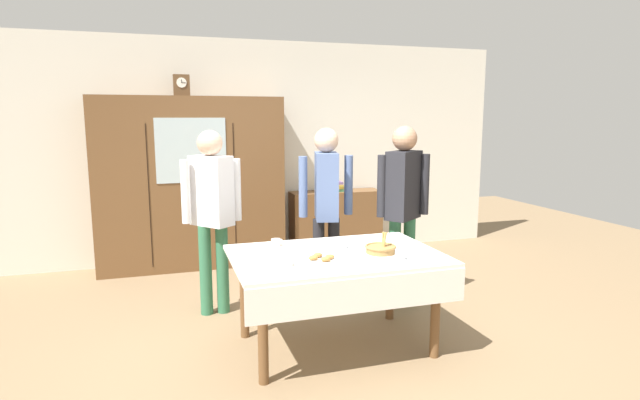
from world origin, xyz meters
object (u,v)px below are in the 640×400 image
dining_table (337,268)px  mantel_clock (181,85)px  pastry_plate (322,259)px  spoon_back_edge (338,240)px  person_by_cabinet (403,198)px  person_behind_table_right (326,198)px  spoon_near_right (421,254)px  tea_cup_center (287,263)px  bookshelf_low (336,222)px  tea_cup_mid_left (276,243)px  book_stack (336,187)px  tea_cup_far_right (342,245)px  bread_basket (381,248)px  tea_cup_far_left (400,257)px  person_beside_shelf (212,204)px  wall_cabinet (191,183)px

dining_table → mantel_clock: 3.13m
pastry_plate → spoon_back_edge: pastry_plate is taller
person_by_cabinet → person_behind_table_right: bearing=158.8°
spoon_near_right → person_behind_table_right: (-0.38, 1.13, 0.27)m
dining_table → mantel_clock: size_ratio=6.53×
tea_cup_center → pastry_plate: 0.28m
bookshelf_low → pastry_plate: (-1.08, -2.77, 0.35)m
tea_cup_mid_left → mantel_clock: bearing=104.7°
book_stack → pastry_plate: (-1.08, -2.77, -0.13)m
mantel_clock → bookshelf_low: (1.87, 0.05, -1.71)m
tea_cup_far_right → tea_cup_center: (-0.53, -0.35, 0.00)m
bookshelf_low → spoon_back_edge: (-0.76, -2.22, 0.34)m
spoon_back_edge → person_by_cabinet: size_ratio=0.07×
spoon_near_right → person_by_cabinet: bearing=72.1°
tea_cup_mid_left → person_behind_table_right: person_behind_table_right is taller
bread_basket → tea_cup_mid_left: bearing=149.2°
tea_cup_mid_left → tea_cup_far_left: same height
dining_table → tea_cup_far_left: size_ratio=12.06×
tea_cup_far_left → person_behind_table_right: (-0.16, 1.23, 0.25)m
tea_cup_far_left → person_beside_shelf: bearing=132.8°
tea_cup_far_right → tea_cup_center: same height
pastry_plate → spoon_near_right: pastry_plate is taller
spoon_back_edge → person_beside_shelf: person_beside_shelf is taller
tea_cup_far_left → pastry_plate: size_ratio=0.46×
bookshelf_low → tea_cup_mid_left: bookshelf_low is taller
pastry_plate → spoon_near_right: (0.77, -0.05, -0.01)m
dining_table → tea_cup_mid_left: 0.56m
dining_table → person_by_cabinet: size_ratio=0.93×
pastry_plate → spoon_back_edge: size_ratio=2.35×
book_stack → spoon_near_right: 2.84m
spoon_back_edge → spoon_near_right: bearing=-53.0°
book_stack → tea_cup_far_right: (-0.81, -2.48, -0.11)m
bookshelf_low → spoon_back_edge: bearing=-108.8°
dining_table → wall_cabinet: 2.76m
book_stack → person_behind_table_right: bearing=-112.1°
book_stack → person_by_cabinet: (-0.02, -1.94, 0.15)m
dining_table → spoon_near_right: 0.64m
tea_cup_center → bread_basket: 0.78m
spoon_back_edge → person_behind_table_right: bearing=82.5°
bookshelf_low → bread_basket: size_ratio=4.92×
book_stack → pastry_plate: size_ratio=0.84×
tea_cup_far_right → person_by_cabinet: 0.99m
bookshelf_low → person_behind_table_right: size_ratio=0.71×
bookshelf_low → pastry_plate: size_ratio=4.22×
book_stack → person_by_cabinet: 1.95m
bookshelf_low → bread_basket: (-0.58, -2.69, 0.37)m
bread_basket → person_behind_table_right: (-0.11, 1.00, 0.24)m
bookshelf_low → bread_basket: 2.78m
tea_cup_center → person_behind_table_right: person_behind_table_right is taller
wall_cabinet → person_beside_shelf: bearing=-87.1°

